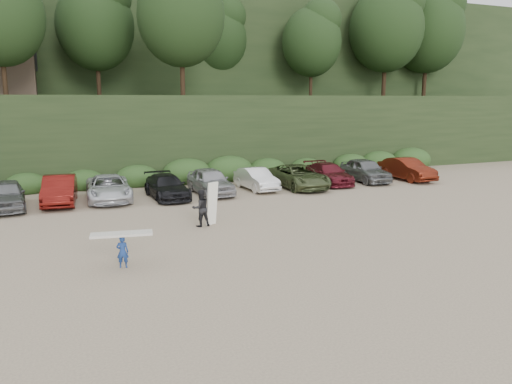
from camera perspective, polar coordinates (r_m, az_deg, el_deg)
name	(u,v)px	position (r m, az deg, el deg)	size (l,w,h in m)	color
ground	(244,237)	(21.15, -1.37, -5.19)	(120.00, 120.00, 0.00)	tan
hillside_backdrop	(117,45)	(55.65, -15.60, 15.87)	(90.00, 41.50, 28.00)	black
parked_cars	(135,186)	(29.73, -13.66, 0.63)	(39.81, 6.28, 1.63)	#9A9A9E
child_surfer	(122,244)	(17.83, -15.05, -5.76)	(2.14, 0.89, 1.24)	navy
adult_surfer	(202,208)	(22.88, -6.22, -1.79)	(1.32, 0.73, 2.02)	black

